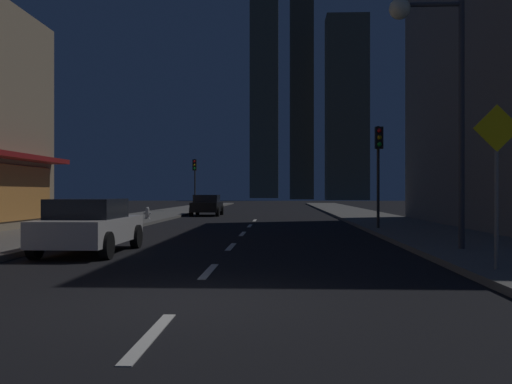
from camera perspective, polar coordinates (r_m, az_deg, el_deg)
name	(u,v)px	position (r m, az deg, el deg)	size (l,w,h in m)	color
ground_plane	(260,216)	(40.32, 0.37, -2.41)	(78.00, 136.00, 0.10)	black
sidewalk_right	(358,214)	(40.67, 10.28, -2.21)	(4.00, 76.00, 0.15)	#605E59
sidewalk_left	(163,214)	(41.17, -9.42, -2.18)	(4.00, 76.00, 0.15)	#605E59
lane_marking_center	(238,239)	(19.39, -1.88, -4.81)	(0.16, 28.20, 0.01)	silver
skyscraper_distant_tall	(264,100)	(163.16, 0.85, 9.30)	(8.01, 8.30, 56.14)	brown
skyscraper_distant_mid	(301,71)	(134.55, 4.62, 12.10)	(5.36, 6.85, 59.78)	#3F3C2F
skyscraper_distant_short	(347,108)	(121.00, 9.18, 8.36)	(8.80, 5.74, 38.56)	#504C3C
car_parked_near	(89,226)	(15.60, -16.50, -3.27)	(1.98, 4.24, 1.45)	silver
car_parked_far	(207,205)	(39.16, -4.98, -1.32)	(1.98, 4.24, 1.45)	black
fire_hydrant_far_left	(147,213)	(31.81, -10.94, -2.13)	(0.42, 0.30, 0.65)	#B2B2B2
traffic_light_near_right	(379,154)	(23.66, 12.31, 3.77)	(0.32, 0.48, 4.20)	#2D2D2D
traffic_light_far_left	(195,173)	(46.20, -6.22, 1.92)	(0.32, 0.48, 4.20)	#2D2D2D
street_lamp_right	(430,61)	(15.82, 17.17, 12.54)	(1.96, 0.56, 6.58)	#38383D
pedestrian_crossing_sign	(497,172)	(11.72, 23.17, 1.90)	(0.91, 0.08, 3.15)	slate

